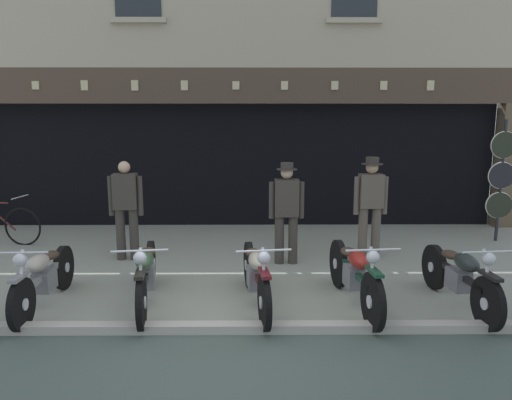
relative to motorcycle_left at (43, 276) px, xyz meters
name	(u,v)px	position (x,y,z in m)	size (l,w,h in m)	color
ground	(213,389)	(2.23, -1.76, -0.45)	(23.95, 22.00, 0.18)	gray
shop_facade	(238,139)	(2.23, 6.21, 1.36)	(12.25, 4.42, 6.66)	black
motorcycle_left	(43,276)	(0.00, 0.00, 0.00)	(0.62, 1.91, 0.90)	black
motorcycle_center_left	(146,273)	(1.26, 0.07, 0.01)	(0.62, 2.06, 0.91)	black
motorcycle_center	(256,274)	(2.63, 0.02, 0.01)	(0.62, 1.99, 0.92)	black
motorcycle_center_right	(354,273)	(3.85, 0.01, 0.02)	(0.62, 2.05, 0.93)	black
motorcycle_right	(460,276)	(5.14, -0.04, 0.00)	(0.62, 1.92, 0.90)	black
salesman_left	(126,206)	(0.52, 2.03, 0.49)	(0.56, 0.25, 1.64)	#38332D
shopkeeper_center	(286,209)	(3.13, 1.79, 0.49)	(0.56, 0.33, 1.64)	#38332D
salesman_right	(370,203)	(4.52, 2.02, 0.53)	(0.56, 0.34, 1.70)	brown
tyre_sign_pole	(502,176)	(7.23, 3.14, 0.83)	(0.51, 0.06, 2.29)	#232328
advert_board_near	(92,148)	(-0.85, 4.62, 1.25)	(0.79, 0.03, 0.90)	silver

